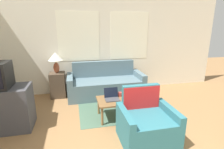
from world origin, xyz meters
TOP-DOWN VIEW (x-y plane):
  - wall_back at (-0.00, 4.04)m, footprint 6.67×0.06m
  - rug at (-0.10, 2.94)m, footprint 1.63×1.83m
  - couch at (-0.15, 3.61)m, footprint 2.00×0.83m
  - armchair at (0.12, 1.53)m, footprint 0.85×0.75m
  - tv_dresser at (-2.27, 2.37)m, footprint 1.02×0.57m
  - side_table at (-1.40, 3.74)m, footprint 0.38×0.38m
  - table_lamp at (-1.40, 3.74)m, footprint 0.37×0.37m
  - coffee_table at (-0.10, 2.33)m, footprint 0.91×0.56m
  - laptop at (-0.26, 2.37)m, footprint 0.28×0.26m
  - cup_navy at (-0.06, 2.48)m, footprint 0.09×0.09m
  - snack_bowl at (0.11, 2.43)m, footprint 0.20×0.20m
  - tv_remote at (0.23, 2.26)m, footprint 0.07×0.15m

SIDE VIEW (x-z plane):
  - rug at x=-0.10m, z-range 0.00..0.01m
  - armchair at x=0.12m, z-range -0.16..0.70m
  - couch at x=-0.15m, z-range -0.16..0.72m
  - side_table at x=-1.40m, z-range 0.00..0.65m
  - coffee_table at x=-0.10m, z-range 0.15..0.55m
  - tv_dresser at x=-2.27m, z-range 0.00..0.79m
  - tv_remote at x=0.23m, z-range 0.39..0.41m
  - snack_bowl at x=0.11m, z-range 0.39..0.45m
  - cup_navy at x=-0.06m, z-range 0.39..0.48m
  - laptop at x=-0.26m, z-range 0.34..0.55m
  - table_lamp at x=-1.40m, z-range 0.76..1.29m
  - wall_back at x=0.00m, z-range 0.01..2.61m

